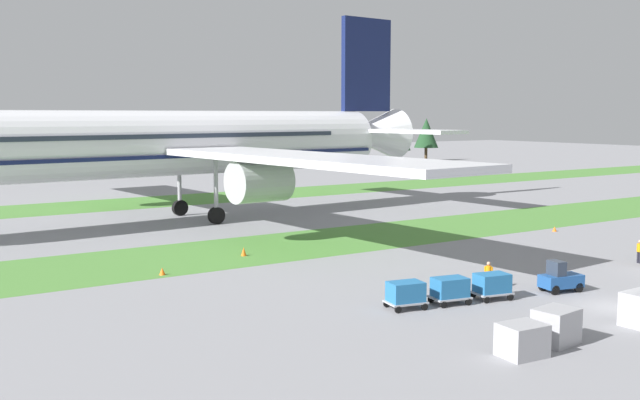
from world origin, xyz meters
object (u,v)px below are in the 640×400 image
baggage_tug (560,279)px  taxiway_marker_0 (162,271)px  uld_container_0 (556,326)px  cargo_dolly_third (406,293)px  taxiway_marker_2 (555,229)px  ground_crew_loader (488,274)px  cargo_dolly_second (450,288)px  ground_crew_marshaller (639,250)px  taxiway_marker_1 (244,251)px  cargo_dolly_lead (492,284)px  airliner (176,143)px  uld_container_1 (522,340)px

baggage_tug → taxiway_marker_0: 26.15m
uld_container_0 → taxiway_marker_0: 26.87m
baggage_tug → cargo_dolly_third: bearing=-90.0°
uld_container_0 → taxiway_marker_2: (27.73, 22.61, -0.63)m
taxiway_marker_0 → taxiway_marker_2: size_ratio=1.08×
ground_crew_loader → taxiway_marker_0: bearing=20.7°
cargo_dolly_second → taxiway_marker_0: cargo_dolly_second is taller
cargo_dolly_third → taxiway_marker_0: bearing=-141.5°
baggage_tug → ground_crew_marshaller: 12.43m
cargo_dolly_second → ground_crew_marshaller: 19.95m
taxiway_marker_0 → taxiway_marker_2: taxiway_marker_0 is taller
ground_crew_loader → taxiway_marker_1: bearing=-1.9°
baggage_tug → taxiway_marker_2: baggage_tug is taller
cargo_dolly_lead → ground_crew_loader: (1.78, 2.00, 0.03)m
ground_crew_marshaller → taxiway_marker_0: bearing=-99.8°
cargo_dolly_lead → taxiway_marker_1: size_ratio=3.58×
ground_crew_loader → taxiway_marker_2: size_ratio=3.78×
ground_crew_marshaller → taxiway_marker_1: (-23.14, 18.58, -0.60)m
taxiway_marker_0 → taxiway_marker_1: taxiway_marker_1 is taller
airliner → uld_container_0: (-0.56, -48.12, -7.20)m
baggage_tug → uld_container_0: bearing=-40.9°
cargo_dolly_second → uld_container_1: cargo_dolly_second is taller
ground_crew_loader → taxiway_marker_1: (-7.84, 18.19, -0.60)m
baggage_tug → ground_crew_loader: size_ratio=1.61×
cargo_dolly_second → taxiway_marker_2: (26.79, 14.30, -0.69)m
airliner → taxiway_marker_0: bearing=150.8°
cargo_dolly_third → taxiway_marker_0: 18.00m
ground_crew_loader → taxiway_marker_1: ground_crew_loader is taller
cargo_dolly_second → taxiway_marker_2: bearing=129.5°
airliner → cargo_dolly_third: size_ratio=30.84×
cargo_dolly_lead → cargo_dolly_second: bearing=-90.0°
ground_crew_loader → uld_container_0: ground_crew_loader is taller
cargo_dolly_lead → cargo_dolly_third: (-5.69, 1.14, 0.00)m
airliner → baggage_tug: (8.15, -41.38, -7.24)m
taxiway_marker_1 → uld_container_0: bearing=-85.3°
cargo_dolly_lead → taxiway_marker_2: (23.95, 14.87, -0.69)m
baggage_tug → ground_crew_marshaller: bearing=113.5°
cargo_dolly_third → cargo_dolly_lead: bearing=90.0°
cargo_dolly_second → taxiway_marker_0: size_ratio=4.92×
taxiway_marker_1 → taxiway_marker_0: bearing=-158.8°
ground_crew_marshaller → ground_crew_loader: size_ratio=1.00×
uld_container_0 → uld_container_1: 2.83m
uld_container_1 → ground_crew_marshaller: bearing=22.4°
ground_crew_marshaller → uld_container_0: (-20.87, -9.35, -0.09)m
cargo_dolly_second → cargo_dolly_lead: bearing=90.0°
baggage_tug → uld_container_0: 11.02m
cargo_dolly_third → uld_container_0: size_ratio=1.23×
cargo_dolly_lead → taxiway_marker_0: cargo_dolly_lead is taller
baggage_tug → ground_crew_loader: (-3.15, 2.99, 0.13)m
ground_crew_marshaller → cargo_dolly_lead: bearing=-67.8°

